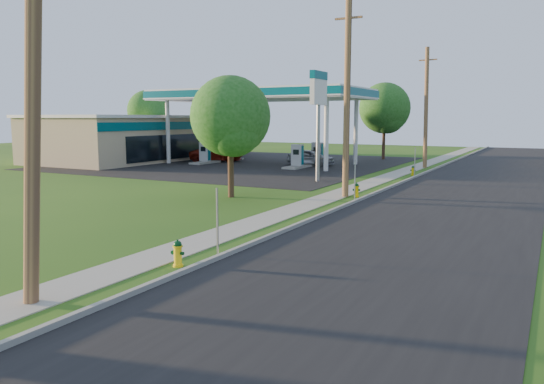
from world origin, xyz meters
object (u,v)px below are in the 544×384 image
at_px(fuel_pump_se, 317,156).
at_px(car_red, 216,154).
at_px(tree_back, 148,112).
at_px(utility_pole_near, 33,76).
at_px(utility_pole_far, 426,108).
at_px(fuel_pump_ne, 297,159).
at_px(tree_verge, 231,119).
at_px(hydrant_far, 413,171).
at_px(hydrant_near, 178,253).
at_px(fuel_pump_nw, 205,155).
at_px(tree_lot, 385,110).
at_px(hydrant_mid, 356,190).
at_px(utility_pole_mid, 347,98).
at_px(fuel_pump_sw, 230,153).
at_px(price_pylon, 319,94).
at_px(car_silver, 311,157).

bearing_deg(fuel_pump_se, car_red, -171.01).
bearing_deg(tree_back, utility_pole_near, -51.12).
xyz_separation_m(utility_pole_far, fuel_pump_ne, (-8.90, -5.00, -4.08)).
bearing_deg(car_red, fuel_pump_ne, -127.29).
distance_m(tree_verge, hydrant_far, 16.15).
bearing_deg(hydrant_near, fuel_pump_nw, 124.08).
height_order(fuel_pump_se, tree_lot, tree_lot).
relative_size(hydrant_mid, hydrant_far, 1.05).
bearing_deg(utility_pole_mid, fuel_pump_sw, 136.48).
bearing_deg(hydrant_mid, fuel_pump_se, 119.30).
bearing_deg(utility_pole_near, fuel_pump_se, 104.27).
height_order(fuel_pump_se, hydrant_near, fuel_pump_se).
height_order(price_pylon, car_silver, price_pylon).
bearing_deg(fuel_pump_se, tree_verge, -78.87).
relative_size(fuel_pump_se, hydrant_near, 4.26).
height_order(utility_pole_far, fuel_pump_sw, utility_pole_far).
distance_m(utility_pole_far, tree_verge, 21.47).
relative_size(utility_pole_far, price_pylon, 1.39).
distance_m(price_pylon, hydrant_far, 9.30).
xyz_separation_m(fuel_pump_nw, hydrant_near, (18.41, -27.21, -0.36)).
bearing_deg(hydrant_near, fuel_pump_ne, 109.08).
xyz_separation_m(fuel_pump_ne, tree_back, (-24.79, 10.78, 3.96)).
bearing_deg(hydrant_far, tree_back, 160.83).
bearing_deg(fuel_pump_sw, fuel_pump_se, 0.00).
bearing_deg(fuel_pump_sw, hydrant_mid, -42.35).
bearing_deg(tree_back, car_silver, -17.83).
bearing_deg(price_pylon, tree_back, 148.47).
bearing_deg(fuel_pump_se, price_pylon, -66.50).
bearing_deg(fuel_pump_nw, utility_pole_near, -60.00).
height_order(utility_pole_far, car_red, utility_pole_far).
relative_size(tree_back, hydrant_mid, 9.86).
bearing_deg(tree_verge, hydrant_mid, 29.04).
bearing_deg(fuel_pump_ne, hydrant_far, -6.85).
bearing_deg(hydrant_mid, utility_pole_far, 91.70).
xyz_separation_m(utility_pole_far, car_red, (-18.38, -2.50, -4.12)).
bearing_deg(tree_back, hydrant_near, -48.00).
relative_size(fuel_pump_sw, hydrant_far, 4.53).
xyz_separation_m(utility_pole_near, fuel_pump_nw, (-17.90, 31.00, -4.08)).
xyz_separation_m(tree_lot, hydrant_near, (5.83, -39.15, -4.37)).
xyz_separation_m(fuel_pump_nw, price_pylon, (14.00, -7.50, 4.71)).
relative_size(utility_pole_far, tree_back, 1.31).
height_order(fuel_pump_sw, hydrant_far, fuel_pump_sw).
bearing_deg(fuel_pump_nw, tree_back, 145.68).
height_order(utility_pole_far, tree_lot, utility_pole_far).
relative_size(utility_pole_near, fuel_pump_nw, 2.96).
relative_size(fuel_pump_se, tree_lot, 0.43).
bearing_deg(car_silver, fuel_pump_se, 0.23).
distance_m(fuel_pump_nw, tree_back, 19.53).
height_order(utility_pole_mid, tree_verge, utility_pole_mid).
bearing_deg(utility_pole_far, car_silver, -166.51).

